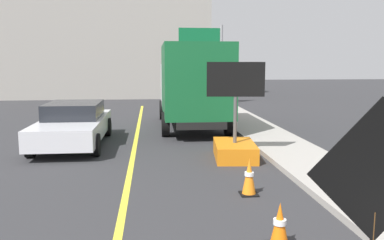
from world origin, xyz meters
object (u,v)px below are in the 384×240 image
Objects in this scene: box_truck at (192,84)px; highway_guide_sign at (209,50)px; roadwork_sign at (377,175)px; pickup_car at (74,124)px; arrow_board_trailer at (235,142)px; traffic_cone_mid_lane at (249,177)px; traffic_cone_near_sign at (280,225)px.

highway_guide_sign is (1.97, 8.83, 1.60)m from box_truck.
roadwork_sign is 21.23m from highway_guide_sign.
pickup_car is 0.98× the size of highway_guide_sign.
traffic_cone_mid_lane is at bearing -96.60° from arrow_board_trailer.
box_truck is at bearing 96.60° from arrow_board_trailer.
traffic_cone_mid_lane reaches higher than traffic_cone_near_sign.
traffic_cone_mid_lane is (0.13, 2.34, 0.05)m from traffic_cone_near_sign.
traffic_cone_mid_lane is at bearing -88.20° from box_truck.
pickup_car is at bearing 118.36° from roadwork_sign.
traffic_cone_mid_lane is (4.49, -5.48, -0.32)m from pickup_car.
arrow_board_trailer is 3.98× the size of traffic_cone_near_sign.
arrow_board_trailer is at bearing -83.40° from box_truck.
pickup_car is 8.96m from traffic_cone_near_sign.
pickup_car is (-4.96, 9.20, -0.77)m from roadwork_sign.
box_truck is at bearing 36.09° from pickup_car.
box_truck is (-0.63, 5.44, 1.34)m from arrow_board_trailer.
arrow_board_trailer is at bearing 90.96° from roadwork_sign.
traffic_cone_near_sign is 2.34m from traffic_cone_mid_lane.
roadwork_sign is 3.44× the size of traffic_cone_near_sign.
box_truck is 8.68m from traffic_cone_mid_lane.
roadwork_sign is 3.90m from traffic_cone_mid_lane.
box_truck is (-0.74, 12.27, 0.35)m from roadwork_sign.
pickup_car is at bearing -143.91° from box_truck.
arrow_board_trailer is 5.40m from pickup_car.
traffic_cone_near_sign is 0.88× the size of traffic_cone_mid_lane.
roadwork_sign reaches higher than traffic_cone_mid_lane.
traffic_cone_near_sign is (4.36, -7.82, -0.36)m from pickup_car.
highway_guide_sign reaches higher than roadwork_sign.
box_truck is 9.19m from highway_guide_sign.
highway_guide_sign reaches higher than traffic_cone_near_sign.
box_truck is 1.42× the size of pickup_car.
roadwork_sign is at bearing -93.33° from highway_guide_sign.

